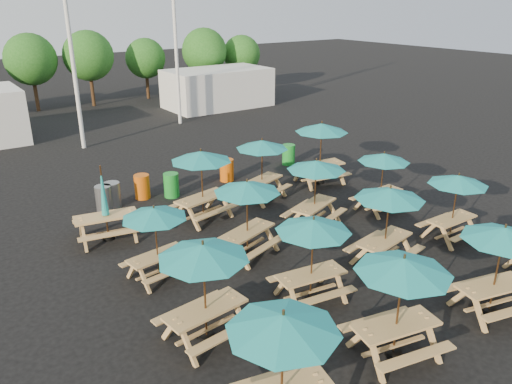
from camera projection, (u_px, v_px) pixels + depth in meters
ground at (283, 238)px, 15.92m from camera, size 120.00×120.00×0.00m
picnic_unit_0 at (283, 331)px, 8.23m from camera, size 2.34×2.34×2.37m
picnic_unit_1 at (203, 258)px, 10.50m from camera, size 2.20×2.20×2.39m
picnic_unit_2 at (155, 218)px, 13.04m from camera, size 1.97×1.97×2.09m
picnic_unit_3 at (105, 210)px, 15.48m from camera, size 2.20×2.00×2.47m
picnic_unit_4 at (403, 272)px, 9.98m from camera, size 2.34×2.34×2.37m
picnic_unit_5 at (313, 231)px, 12.00m from camera, size 2.12×2.12×2.24m
picnic_unit_6 at (247, 192)px, 14.21m from camera, size 2.44×2.44×2.33m
picnic_unit_7 at (201, 161)px, 16.55m from camera, size 2.42×2.42×2.46m
picnic_unit_8 at (503, 240)px, 11.46m from camera, size 2.32×2.32×2.30m
picnic_unit_9 at (389, 199)px, 13.71m from camera, size 2.25×2.25×2.33m
picnic_unit_10 at (316, 170)px, 16.13m from camera, size 2.44×2.44×2.30m
picnic_unit_11 at (262, 148)px, 18.32m from camera, size 2.45×2.45×2.33m
picnic_unit_13 at (458, 184)px, 15.21m from camera, size 1.82×1.82×2.16m
picnic_unit_14 at (384, 161)px, 17.34m from camera, size 1.85×1.85×2.16m
picnic_unit_15 at (322, 132)px, 19.87m from camera, size 2.41×2.41×2.54m
waste_bin_0 at (104, 198)px, 17.83m from camera, size 0.58×0.58×0.93m
waste_bin_1 at (113, 195)px, 18.16m from camera, size 0.58×0.58×0.93m
waste_bin_2 at (142, 187)px, 18.94m from camera, size 0.58×0.58×0.93m
waste_bin_3 at (171, 185)px, 19.09m from camera, size 0.58×0.58×0.93m
waste_bin_4 at (227, 170)px, 20.76m from camera, size 0.58×0.58×0.93m
waste_bin_5 at (289, 155)px, 22.81m from camera, size 0.58×0.58×0.93m
mast_0 at (68, 24)px, 23.35m from camera, size 0.20×0.20×12.00m
mast_1 at (174, 20)px, 28.35m from camera, size 0.20×0.20×12.00m
event_tent_1 at (218, 88)px, 34.76m from camera, size 7.00×4.00×2.60m
tree_3 at (30, 59)px, 32.60m from camera, size 3.36×3.36×5.09m
tree_4 at (88, 56)px, 34.18m from camera, size 3.41×3.41×5.17m
tree_5 at (145, 58)px, 36.99m from camera, size 2.94×2.94×4.45m
tree_6 at (204, 51)px, 37.62m from camera, size 3.38×3.38×5.13m
tree_7 at (242, 54)px, 39.61m from camera, size 2.95×2.95×4.48m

